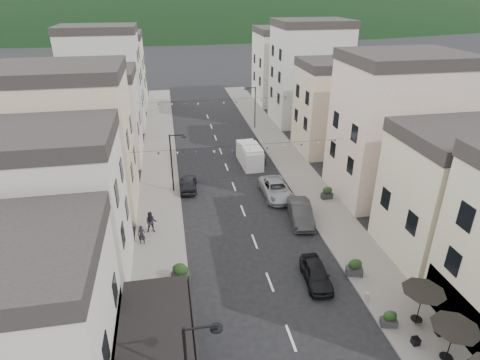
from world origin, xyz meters
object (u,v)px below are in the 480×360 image
object	(u,v)px
parked_car_c	(276,189)
parked_car_a	(316,274)
parked_car_d	(253,153)
pedestrian_b	(151,222)
parked_car_b	(301,213)
pedestrian_a	(142,235)
parked_car_e	(188,183)
delivery_van	(250,155)

from	to	relation	value
parked_car_c	parked_car_a	bearing A→B (deg)	-93.01
parked_car_d	pedestrian_b	xyz separation A→B (m)	(-11.58, -13.94, 0.28)
parked_car_a	parked_car_b	bearing A→B (deg)	83.74
pedestrian_a	pedestrian_b	xyz separation A→B (m)	(0.72, 1.54, 0.13)
parked_car_e	pedestrian_a	bearing A→B (deg)	68.69
parked_car_a	parked_car_e	distance (m)	17.51
pedestrian_a	parked_car_a	bearing A→B (deg)	-23.11
parked_car_b	parked_car_c	world-z (taller)	parked_car_b
pedestrian_a	parked_car_e	bearing A→B (deg)	71.00
parked_car_c	parked_car_d	world-z (taller)	parked_car_d
parked_car_d	parked_car_e	size ratio (longest dim) A/B	1.32
parked_car_a	delivery_van	distance (m)	20.84
parked_car_d	parked_car_e	xyz separation A→B (m)	(-8.06, -6.47, -0.09)
parked_car_e	pedestrian_a	xyz separation A→B (m)	(-4.23, -9.01, 0.23)
parked_car_b	pedestrian_b	xyz separation A→B (m)	(-12.72, 0.33, 0.24)
parked_car_b	parked_car_d	bearing A→B (deg)	102.45
parked_car_a	parked_car_e	bearing A→B (deg)	120.46
parked_car_a	pedestrian_b	bearing A→B (deg)	148.01
delivery_van	pedestrian_a	xyz separation A→B (m)	(-11.57, -14.12, -0.29)
parked_car_b	delivery_van	distance (m)	13.04
parked_car_d	parked_car_a	bearing A→B (deg)	-87.48
parked_car_a	parked_car_d	world-z (taller)	parked_car_d
parked_car_a	parked_car_c	world-z (taller)	parked_car_c
parked_car_a	pedestrian_b	distance (m)	13.95
parked_car_e	pedestrian_a	world-z (taller)	pedestrian_a
parked_car_a	pedestrian_b	world-z (taller)	pedestrian_b
parked_car_a	parked_car_c	xyz separation A→B (m)	(0.56, 12.77, 0.07)
parked_car_c	parked_car_d	xyz separation A→B (m)	(-0.23, 9.42, 0.02)
parked_car_c	parked_car_e	size ratio (longest dim) A/B	1.34
parked_car_e	delivery_van	xyz separation A→B (m)	(7.34, 5.11, 0.52)
parked_car_c	parked_car_e	world-z (taller)	parked_car_c
delivery_van	pedestrian_b	world-z (taller)	delivery_van
parked_car_d	pedestrian_a	world-z (taller)	pedestrian_a
pedestrian_b	parked_car_c	bearing A→B (deg)	24.71
parked_car_a	pedestrian_a	distance (m)	13.72
parked_car_a	parked_car_d	distance (m)	22.19
parked_car_c	delivery_van	xyz separation A→B (m)	(-0.95, 8.06, 0.45)
delivery_van	parked_car_a	bearing A→B (deg)	-91.34
parked_car_d	parked_car_c	bearing A→B (deg)	-85.21
parked_car_d	delivery_van	bearing A→B (deg)	-114.54
parked_car_d	pedestrian_a	distance (m)	19.77
parked_car_e	delivery_van	bearing A→B (deg)	-141.26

